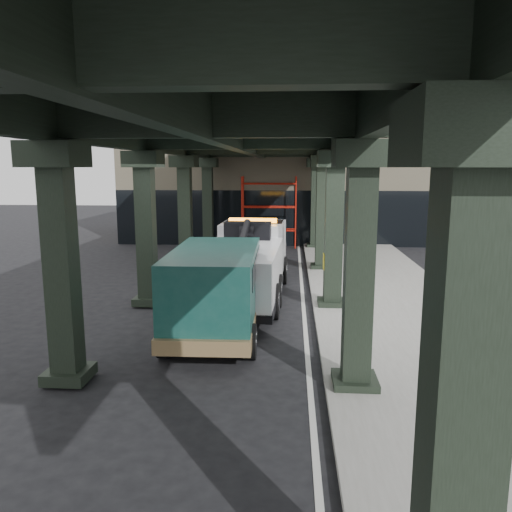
% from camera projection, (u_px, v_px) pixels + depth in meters
% --- Properties ---
extents(ground, '(90.00, 90.00, 0.00)m').
position_uv_depth(ground, '(246.00, 327.00, 14.30)').
color(ground, black).
rests_on(ground, ground).
extents(sidewalk, '(5.00, 40.00, 0.15)m').
position_uv_depth(sidewalk, '(391.00, 308.00, 15.93)').
color(sidewalk, gray).
rests_on(sidewalk, ground).
extents(lane_stripe, '(0.12, 38.00, 0.01)m').
position_uv_depth(lane_stripe, '(304.00, 308.00, 16.14)').
color(lane_stripe, silver).
rests_on(lane_stripe, ground).
extents(viaduct, '(7.40, 32.00, 6.40)m').
position_uv_depth(viaduct, '(238.00, 136.00, 15.33)').
color(viaduct, black).
rests_on(viaduct, ground).
extents(building, '(22.00, 10.00, 8.00)m').
position_uv_depth(building, '(303.00, 175.00, 33.09)').
color(building, '#C6B793').
rests_on(building, ground).
extents(scaffolding, '(3.08, 0.88, 4.00)m').
position_uv_depth(scaffolding, '(269.00, 210.00, 28.31)').
color(scaffolding, red).
rests_on(scaffolding, ground).
extents(tow_truck, '(2.79, 8.51, 2.76)m').
position_uv_depth(tow_truck, '(247.00, 261.00, 17.13)').
color(tow_truck, black).
rests_on(tow_truck, ground).
extents(towed_van, '(2.48, 5.93, 2.39)m').
position_uv_depth(towed_van, '(217.00, 287.00, 13.56)').
color(towed_van, '#12423B').
rests_on(towed_van, ground).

